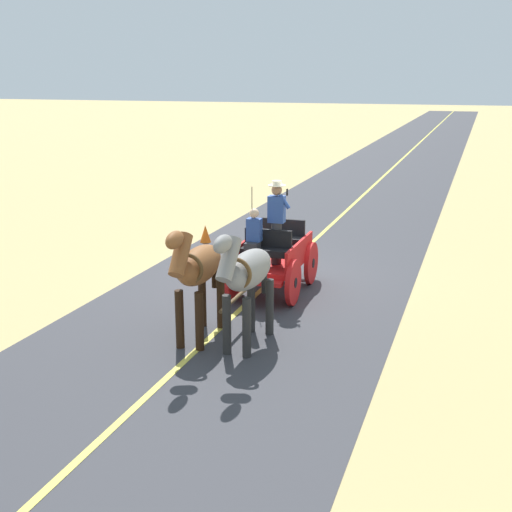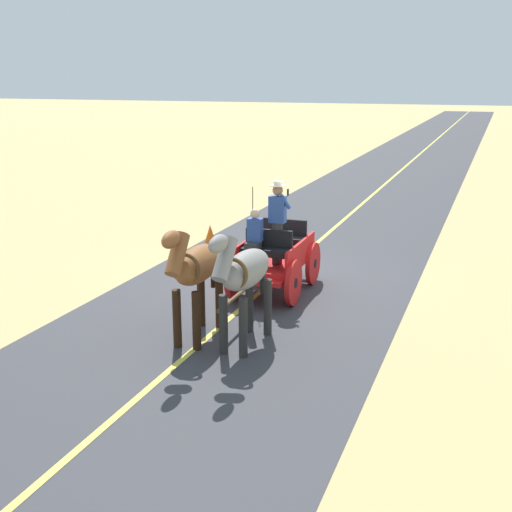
{
  "view_description": "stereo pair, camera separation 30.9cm",
  "coord_description": "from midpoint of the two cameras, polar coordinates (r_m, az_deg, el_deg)",
  "views": [
    {
      "loc": [
        -4.41,
        14.01,
        4.58
      ],
      "look_at": [
        -0.26,
        2.01,
        1.1
      ],
      "focal_mm": 46.24,
      "sensor_mm": 36.0,
      "label": 1
    },
    {
      "loc": [
        -4.7,
        13.91,
        4.58
      ],
      "look_at": [
        -0.26,
        2.01,
        1.1
      ],
      "focal_mm": 46.24,
      "sensor_mm": 36.0,
      "label": 2
    }
  ],
  "objects": [
    {
      "name": "ground_plane",
      "position": [
        15.39,
        2.27,
        -2.01
      ],
      "size": [
        200.0,
        200.0,
        0.0
      ],
      "primitive_type": "plane",
      "color": "tan"
    },
    {
      "name": "road_surface",
      "position": [
        15.38,
        2.27,
        -2.0
      ],
      "size": [
        6.32,
        160.0,
        0.01
      ],
      "primitive_type": "cube",
      "color": "#38383D",
      "rests_on": "ground"
    },
    {
      "name": "road_centre_stripe",
      "position": [
        15.38,
        2.27,
        -1.98
      ],
      "size": [
        0.12,
        160.0,
        0.0
      ],
      "primitive_type": "cube",
      "color": "#DBCC4C",
      "rests_on": "road_surface"
    },
    {
      "name": "horse_drawn_carriage",
      "position": [
        14.26,
        2.2,
        0.01
      ],
      "size": [
        1.44,
        4.5,
        2.5
      ],
      "color": "red",
      "rests_on": "ground"
    },
    {
      "name": "horse_near_side",
      "position": [
        11.23,
        -0.29,
        -1.54
      ],
      "size": [
        0.63,
        2.13,
        2.21
      ],
      "color": "gray",
      "rests_on": "ground"
    },
    {
      "name": "horse_off_side",
      "position": [
        11.56,
        -4.51,
        -1.09
      ],
      "size": [
        0.63,
        2.13,
        2.21
      ],
      "color": "brown",
      "rests_on": "ground"
    },
    {
      "name": "traffic_cone",
      "position": [
        18.78,
        -3.51,
        1.96
      ],
      "size": [
        0.32,
        0.32,
        0.5
      ],
      "primitive_type": "cone",
      "color": "orange",
      "rests_on": "ground"
    }
  ]
}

